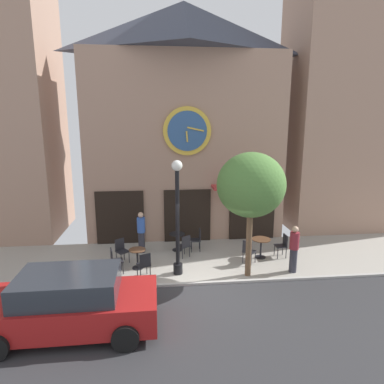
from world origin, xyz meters
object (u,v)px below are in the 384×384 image
(cafe_table_center_left, at_px, (261,244))
(cafe_chair_by_entrance, at_px, (283,244))
(street_tree, at_px, (251,186))
(cafe_table_center_right, at_px, (177,239))
(cafe_chair_corner, at_px, (144,263))
(street_lamp, at_px, (177,218))
(cafe_table_leftmost, at_px, (137,256))
(cafe_chair_near_lamp, at_px, (115,259))
(parked_car_red, at_px, (70,303))
(pedestrian_maroon, at_px, (294,248))
(cafe_chair_right_end, at_px, (185,244))
(cafe_chair_under_awning, at_px, (121,249))
(cafe_chair_left_end, at_px, (198,238))
(cafe_chair_mid_row, at_px, (248,250))
(pedestrian_blue, at_px, (141,232))

(cafe_table_center_left, xyz_separation_m, cafe_chair_by_entrance, (0.86, -0.01, -0.01))
(street_tree, height_order, cafe_table_center_right, street_tree)
(street_tree, bearing_deg, cafe_table_center_left, 57.76)
(cafe_chair_corner, bearing_deg, street_lamp, 11.48)
(cafe_table_leftmost, relative_size, cafe_chair_near_lamp, 0.80)
(street_lamp, relative_size, cafe_table_center_right, 5.50)
(parked_car_red, bearing_deg, pedestrian_maroon, 21.02)
(pedestrian_maroon, bearing_deg, cafe_chair_right_end, 156.38)
(street_tree, relative_size, parked_car_red, 0.98)
(cafe_chair_under_awning, relative_size, parked_car_red, 0.21)
(cafe_chair_near_lamp, relative_size, parked_car_red, 0.21)
(cafe_table_leftmost, relative_size, cafe_chair_left_end, 0.80)
(street_lamp, relative_size, parked_car_red, 0.92)
(cafe_chair_by_entrance, bearing_deg, parked_car_red, -150.63)
(cafe_chair_near_lamp, bearing_deg, cafe_chair_under_awning, 82.06)
(cafe_table_center_right, height_order, cafe_chair_left_end, cafe_chair_left_end)
(street_tree, distance_m, cafe_chair_mid_row, 2.78)
(cafe_chair_mid_row, bearing_deg, cafe_chair_near_lamp, -176.29)
(cafe_chair_right_end, xyz_separation_m, pedestrian_blue, (-1.68, 0.69, 0.33))
(cafe_chair_by_entrance, relative_size, pedestrian_maroon, 0.54)
(cafe_chair_under_awning, xyz_separation_m, parked_car_red, (-0.81, -4.05, 0.23))
(cafe_chair_left_end, relative_size, pedestrian_blue, 0.54)
(street_lamp, bearing_deg, cafe_chair_by_entrance, 13.97)
(cafe_table_leftmost, bearing_deg, street_lamp, -21.96)
(cafe_table_leftmost, xyz_separation_m, cafe_chair_right_end, (1.76, 0.78, 0.06))
(cafe_table_center_left, bearing_deg, cafe_chair_near_lamp, -171.57)
(cafe_chair_corner, distance_m, pedestrian_blue, 2.31)
(cafe_table_center_left, bearing_deg, cafe_chair_by_entrance, -0.92)
(cafe_chair_corner, distance_m, cafe_chair_right_end, 2.17)
(cafe_table_leftmost, distance_m, cafe_table_center_right, 2.14)
(cafe_chair_right_end, height_order, cafe_chair_near_lamp, same)
(cafe_table_leftmost, height_order, cafe_table_center_left, cafe_table_center_left)
(pedestrian_maroon, bearing_deg, street_tree, -176.22)
(cafe_chair_left_end, xyz_separation_m, cafe_chair_by_entrance, (3.21, -0.96, 0.00))
(cafe_table_center_right, relative_size, cafe_chair_corner, 0.80)
(cafe_table_center_left, bearing_deg, cafe_chair_under_awning, 178.85)
(street_tree, height_order, cafe_chair_mid_row, street_tree)
(street_lamp, xyz_separation_m, cafe_chair_right_end, (0.34, 1.35, -1.48))
(street_tree, relative_size, cafe_chair_near_lamp, 4.70)
(cafe_chair_left_end, relative_size, pedestrian_maroon, 0.54)
(street_tree, relative_size, pedestrian_maroon, 2.53)
(cafe_chair_corner, distance_m, cafe_chair_near_lamp, 1.14)
(cafe_chair_corner, bearing_deg, cafe_chair_left_end, 47.22)
(pedestrian_blue, bearing_deg, cafe_chair_under_awning, -128.35)
(cafe_chair_by_entrance, bearing_deg, cafe_chair_near_lamp, -172.83)
(cafe_chair_by_entrance, distance_m, pedestrian_blue, 5.57)
(cafe_chair_under_awning, bearing_deg, cafe_table_leftmost, -42.41)
(cafe_chair_mid_row, distance_m, pedestrian_maroon, 1.64)
(cafe_chair_mid_row, bearing_deg, cafe_chair_right_end, 160.71)
(cafe_table_center_right, height_order, cafe_chair_mid_row, cafe_chair_mid_row)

